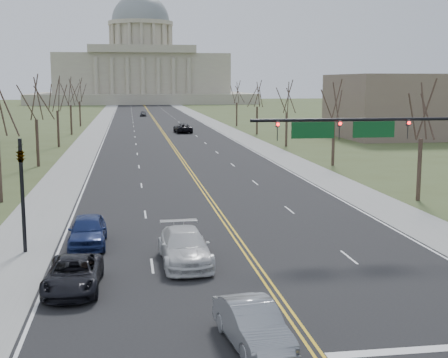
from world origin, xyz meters
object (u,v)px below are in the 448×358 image
object	(u,v)px
signal_left	(22,183)
car_sb_inner_lead	(253,325)
car_far_nb	(183,128)
car_sb_outer_lead	(73,274)
signal_mast	(372,138)
car_far_sb	(143,114)
car_sb_inner_second	(185,247)
car_sb_outer_second	(88,231)

from	to	relation	value
signal_left	car_sb_inner_lead	world-z (taller)	signal_left
car_sb_inner_lead	car_far_nb	bearing A→B (deg)	78.62
car_sb_outer_lead	car_far_nb	world-z (taller)	car_far_nb
signal_mast	car_far_sb	distance (m)	129.64
car_sb_inner_lead	signal_left	bearing A→B (deg)	117.59
car_sb_inner_lead	car_sb_outer_lead	distance (m)	9.42
car_sb_outer_lead	car_sb_inner_second	distance (m)	6.02
signal_left	car_sb_inner_lead	size ratio (longest dim) A/B	1.31
signal_left	car_sb_outer_lead	world-z (taller)	signal_left
signal_left	car_sb_inner_second	xyz separation A→B (m)	(8.11, -3.30, -2.87)
car_sb_outer_second	signal_mast	bearing A→B (deg)	-3.53
signal_mast	car_sb_outer_second	bearing A→B (deg)	176.98
car_sb_inner_lead	car_sb_inner_second	size ratio (longest dim) A/B	0.79
car_sb_inner_lead	car_sb_inner_second	bearing A→B (deg)	90.06
signal_left	car_far_nb	distance (m)	77.20
car_sb_inner_lead	car_far_sb	world-z (taller)	car_sb_inner_lead
car_sb_inner_lead	signal_mast	bearing A→B (deg)	46.80
signal_left	car_sb_outer_second	distance (m)	4.36
signal_left	car_far_nb	world-z (taller)	signal_left
signal_mast	car_sb_inner_lead	distance (m)	17.07
signal_left	car_sb_inner_lead	bearing A→B (deg)	-54.47
car_sb_inner_lead	car_sb_outer_lead	world-z (taller)	car_sb_inner_lead
signal_left	car_sb_outer_lead	size ratio (longest dim) A/B	1.21
car_sb_outer_lead	car_far_nb	distance (m)	83.07
car_sb_outer_second	car_sb_inner_second	bearing A→B (deg)	-40.51
signal_left	car_far_sb	size ratio (longest dim) A/B	1.54
car_sb_outer_lead	signal_left	bearing A→B (deg)	116.75
signal_left	car_far_nb	xyz separation A→B (m)	(14.88, 75.70, -2.89)
signal_left	car_far_sb	xyz separation A→B (m)	(9.30, 129.18, -3.04)
signal_mast	car_far_sb	size ratio (longest dim) A/B	3.12
signal_mast	car_far_nb	size ratio (longest dim) A/B	2.08
car_far_nb	car_far_sb	bearing A→B (deg)	-88.92
signal_left	car_sb_inner_lead	distance (m)	16.64
signal_left	car_sb_outer_lead	bearing A→B (deg)	-65.09
signal_mast	signal_left	xyz separation A→B (m)	(-18.95, 0.00, -2.05)
car_sb_inner_lead	car_far_nb	size ratio (longest dim) A/B	0.78
car_far_sb	car_sb_outer_second	bearing A→B (deg)	-89.66
signal_left	car_sb_inner_lead	xyz separation A→B (m)	(9.52, -13.33, -2.95)
signal_mast	car_sb_outer_lead	bearing A→B (deg)	-157.75
signal_left	car_sb_inner_second	bearing A→B (deg)	-22.15
car_sb_inner_second	car_far_sb	size ratio (longest dim) A/B	1.48
car_sb_outer_lead	car_far_sb	distance (m)	135.83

